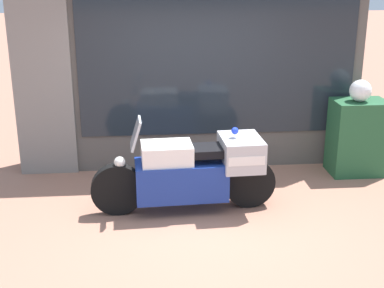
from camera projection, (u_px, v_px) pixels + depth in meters
ground_plane at (205, 221)px, 6.47m from camera, size 60.00×60.00×0.00m
shop_building at (166, 58)px, 7.80m from camera, size 5.08×0.55×3.30m
window_display at (213, 134)px, 8.27m from camera, size 3.80×0.30×1.93m
paramedic_motorcycle at (195, 170)px, 6.63m from camera, size 2.32×0.68×1.22m
utility_cabinet at (357, 137)px, 7.82m from camera, size 0.76×0.54×1.10m
white_helmet at (360, 91)px, 7.55m from camera, size 0.31×0.31×0.31m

